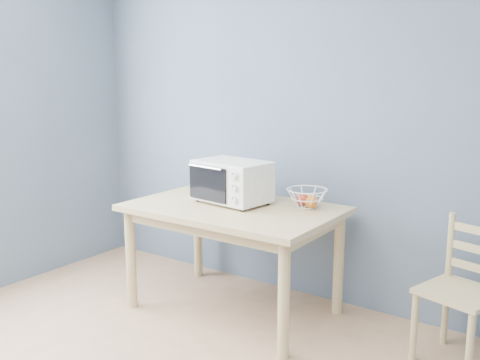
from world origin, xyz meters
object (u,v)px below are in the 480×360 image
Objects in this scene: dining_chair at (463,294)px; dining_table at (233,220)px; toaster_oven at (230,180)px; fruit_basket at (308,198)px.

dining_table is at bearing -156.88° from dining_chair.
toaster_oven is 0.55m from fruit_basket.
dining_table is 4.99× the size of fruit_basket.
dining_chair is (1.03, -0.07, -0.41)m from fruit_basket.
dining_chair reaches higher than dining_table.
dining_chair is at bearing 11.17° from toaster_oven.
dining_table is at bearing -149.89° from fruit_basket.
toaster_oven reaches higher than dining_table.
toaster_oven reaches higher than fruit_basket.
fruit_basket is at bearing 30.11° from dining_table.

